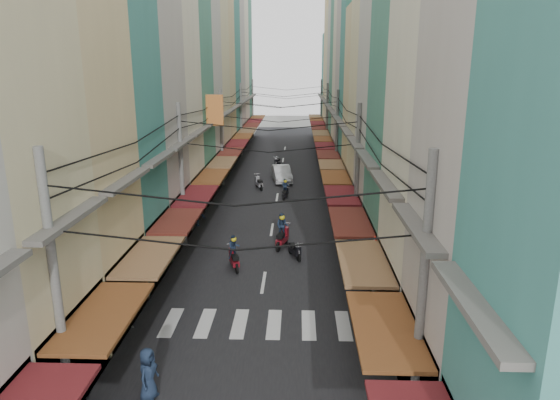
% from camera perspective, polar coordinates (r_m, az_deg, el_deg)
% --- Properties ---
extents(ground, '(160.00, 160.00, 0.00)m').
position_cam_1_polar(ground, '(26.22, -1.60, -7.61)').
color(ground, slate).
rests_on(ground, ground).
extents(road, '(10.00, 80.00, 0.02)m').
position_cam_1_polar(road, '(45.30, -0.03, 2.25)').
color(road, black).
rests_on(road, ground).
extents(sidewalk_left, '(3.00, 80.00, 0.06)m').
position_cam_1_polar(sidewalk_left, '(45.98, -8.15, 2.31)').
color(sidewalk_left, gray).
rests_on(sidewalk_left, ground).
extents(sidewalk_right, '(3.00, 80.00, 0.06)m').
position_cam_1_polar(sidewalk_right, '(45.53, 8.18, 2.19)').
color(sidewalk_right, gray).
rests_on(sidewalk_right, ground).
extents(crosswalk, '(7.55, 2.40, 0.01)m').
position_cam_1_polar(crosswalk, '(20.82, -2.67, -13.95)').
color(crosswalk, silver).
rests_on(crosswalk, ground).
extents(building_row_left, '(7.80, 67.67, 23.70)m').
position_cam_1_polar(building_row_left, '(41.78, -11.48, 14.38)').
color(building_row_left, beige).
rests_on(building_row_left, ground).
extents(building_row_right, '(7.80, 68.98, 22.59)m').
position_cam_1_polar(building_row_right, '(41.06, 11.23, 13.87)').
color(building_row_right, teal).
rests_on(building_row_right, ground).
extents(utility_poles, '(10.20, 66.13, 8.20)m').
position_cam_1_polar(utility_poles, '(39.33, -0.29, 9.99)').
color(utility_poles, slate).
rests_on(utility_poles, ground).
extents(white_car, '(5.21, 2.70, 1.75)m').
position_cam_1_polar(white_car, '(45.03, 0.19, 2.16)').
color(white_car, silver).
rests_on(white_car, ground).
extents(bicycle, '(1.82, 0.83, 1.21)m').
position_cam_1_polar(bicycle, '(27.67, 14.33, -6.84)').
color(bicycle, black).
rests_on(bicycle, ground).
extents(moving_scooters, '(3.50, 28.01, 2.01)m').
position_cam_1_polar(moving_scooters, '(33.96, -0.98, -1.26)').
color(moving_scooters, black).
rests_on(moving_scooters, ground).
extents(parked_scooters, '(13.43, 15.66, 0.99)m').
position_cam_1_polar(parked_scooters, '(22.69, 7.36, -10.19)').
color(parked_scooters, black).
rests_on(parked_scooters, ground).
extents(pedestrians, '(12.36, 26.71, 2.20)m').
position_cam_1_polar(pedestrians, '(27.31, -9.01, -4.48)').
color(pedestrians, '#241E28').
rests_on(pedestrians, ground).
extents(market_umbrella, '(2.25, 2.25, 2.37)m').
position_cam_1_polar(market_umbrella, '(22.13, 12.26, -6.57)').
color(market_umbrella, '#B2B2B7').
rests_on(market_umbrella, ground).
extents(traffic_sign, '(0.10, 0.69, 3.16)m').
position_cam_1_polar(traffic_sign, '(21.73, 10.73, -6.19)').
color(traffic_sign, slate).
rests_on(traffic_sign, ground).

